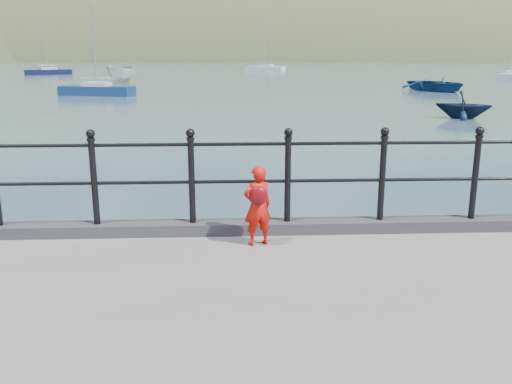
{
  "coord_description": "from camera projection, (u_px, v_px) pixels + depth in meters",
  "views": [
    {
      "loc": [
        -0.12,
        -6.73,
        3.25
      ],
      "look_at": [
        0.2,
        -0.2,
        1.55
      ],
      "focal_mm": 38.0,
      "sensor_mm": 36.0,
      "label": 1
    }
  ],
  "objects": [
    {
      "name": "launch_navy",
      "position": [
        464.0,
        105.0,
        26.74
      ],
      "size": [
        3.39,
        3.24,
        1.38
      ],
      "primitive_type": "imported",
      "rotation": [
        0.0,
        0.0,
        1.08
      ],
      "color": "black",
      "rests_on": "ground"
    },
    {
      "name": "far_shore",
      "position": [
        314.0,
        110.0,
        246.22
      ],
      "size": [
        830.0,
        200.0,
        156.0
      ],
      "color": "#333A21",
      "rests_on": "ground"
    },
    {
      "name": "launch_white",
      "position": [
        121.0,
        74.0,
        55.73
      ],
      "size": [
        3.17,
        5.25,
        1.9
      ],
      "primitive_type": "imported",
      "rotation": [
        0.0,
        0.0,
        -0.29
      ],
      "color": "beige",
      "rests_on": "ground"
    },
    {
      "name": "child",
      "position": [
        258.0,
        205.0,
        6.39
      ],
      "size": [
        0.41,
        0.35,
        0.96
      ],
      "rotation": [
        0.0,
        0.0,
        3.48
      ],
      "color": "red",
      "rests_on": "quay"
    },
    {
      "name": "launch_blue",
      "position": [
        437.0,
        84.0,
        45.22
      ],
      "size": [
        6.02,
        6.91,
        1.2
      ],
      "primitive_type": "imported",
      "rotation": [
        0.0,
        0.0,
        0.39
      ],
      "color": "navy",
      "rests_on": "ground"
    },
    {
      "name": "sailboat_left",
      "position": [
        48.0,
        72.0,
        76.99
      ],
      "size": [
        6.28,
        4.77,
        8.75
      ],
      "rotation": [
        0.0,
        0.0,
        0.53
      ],
      "color": "black",
      "rests_on": "ground"
    },
    {
      "name": "ground",
      "position": [
        241.0,
        299.0,
        7.33
      ],
      "size": [
        600.0,
        600.0,
        0.0
      ],
      "primitive_type": "plane",
      "color": "#2D4251",
      "rests_on": "ground"
    },
    {
      "name": "kerb",
      "position": [
        240.0,
        227.0,
        6.91
      ],
      "size": [
        60.0,
        0.3,
        0.15
      ],
      "primitive_type": "cube",
      "color": "#28282B",
      "rests_on": "quay"
    },
    {
      "name": "sailboat_port",
      "position": [
        97.0,
        91.0,
        40.82
      ],
      "size": [
        5.81,
        3.06,
        8.11
      ],
      "rotation": [
        0.0,
        0.0,
        -0.24
      ],
      "color": "navy",
      "rests_on": "ground"
    },
    {
      "name": "railing",
      "position": [
        240.0,
        170.0,
        6.73
      ],
      "size": [
        18.11,
        0.11,
        1.2
      ],
      "color": "black",
      "rests_on": "kerb"
    },
    {
      "name": "sailboat_deep",
      "position": [
        265.0,
        68.0,
        94.05
      ],
      "size": [
        6.92,
        5.0,
        9.93
      ],
      "rotation": [
        0.0,
        0.0,
        -0.49
      ],
      "color": "silver",
      "rests_on": "ground"
    }
  ]
}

